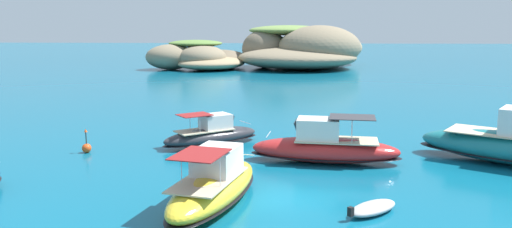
% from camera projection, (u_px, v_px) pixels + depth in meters
% --- Properties ---
extents(ground_plane, '(400.00, 400.00, 0.00)m').
position_uv_depth(ground_plane, '(278.00, 198.00, 22.71)').
color(ground_plane, '#0C5B7A').
extents(islet_large, '(27.38, 30.69, 7.66)m').
position_uv_depth(islet_large, '(306.00, 49.00, 93.09)').
color(islet_large, '#84755B').
rests_on(islet_large, ground).
extents(islet_small, '(20.62, 20.79, 5.09)m').
position_uv_depth(islet_small, '(202.00, 58.00, 90.06)').
color(islet_small, '#84755B').
rests_on(islet_small, ground).
extents(motorboat_red, '(8.65, 3.34, 2.65)m').
position_uv_depth(motorboat_red, '(324.00, 148.00, 28.56)').
color(motorboat_red, red).
rests_on(motorboat_red, ground).
extents(motorboat_yellow, '(4.22, 8.52, 2.56)m').
position_uv_depth(motorboat_yellow, '(214.00, 185.00, 21.93)').
color(motorboat_yellow, yellow).
rests_on(motorboat_yellow, ground).
extents(motorboat_charcoal, '(6.57, 5.69, 2.11)m').
position_uv_depth(motorboat_charcoal, '(212.00, 135.00, 32.67)').
color(motorboat_charcoal, '#2D2D33').
rests_on(motorboat_charcoal, ground).
extents(dinghy_tender, '(2.64, 2.59, 0.58)m').
position_uv_depth(dinghy_tender, '(373.00, 208.00, 20.85)').
color(dinghy_tender, '#B2B2B2').
rests_on(dinghy_tender, ground).
extents(channel_buoy, '(0.56, 0.56, 1.48)m').
position_uv_depth(channel_buoy, '(87.00, 147.00, 30.76)').
color(channel_buoy, '#E54C19').
rests_on(channel_buoy, ground).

